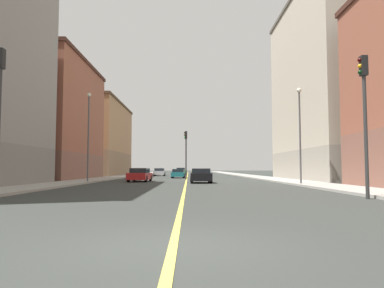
{
  "coord_description": "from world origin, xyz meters",
  "views": [
    {
      "loc": [
        0.27,
        -6.3,
        1.34
      ],
      "look_at": [
        0.59,
        30.75,
        3.84
      ],
      "focal_mm": 33.7,
      "sensor_mm": 36.0,
      "label": 1
    }
  ],
  "objects_px": {
    "building_right_distant": "(94,139)",
    "car_green": "(181,172)",
    "car_silver": "(159,172)",
    "car_red": "(140,175)",
    "building_left_mid": "(338,88)",
    "street_lamp_left_near": "(300,126)",
    "traffic_light_left_near": "(364,106)",
    "car_black": "(201,176)",
    "street_lamp_right_near": "(88,128)",
    "car_teal": "(178,173)",
    "traffic_light_median_far": "(186,148)",
    "building_right_midblock": "(44,120)",
    "car_orange": "(196,172)"
  },
  "relations": [
    {
      "from": "car_black",
      "to": "car_green",
      "type": "bearing_deg",
      "value": 94.1
    },
    {
      "from": "traffic_light_median_far",
      "to": "street_lamp_left_near",
      "type": "distance_m",
      "value": 17.4
    },
    {
      "from": "building_right_distant",
      "to": "traffic_light_left_near",
      "type": "bearing_deg",
      "value": -63.01
    },
    {
      "from": "car_silver",
      "to": "car_orange",
      "type": "height_order",
      "value": "car_silver"
    },
    {
      "from": "street_lamp_right_near",
      "to": "car_black",
      "type": "relative_size",
      "value": 2.03
    },
    {
      "from": "car_black",
      "to": "traffic_light_left_near",
      "type": "bearing_deg",
      "value": -68.8
    },
    {
      "from": "car_teal",
      "to": "traffic_light_median_far",
      "type": "bearing_deg",
      "value": -80.68
    },
    {
      "from": "street_lamp_right_near",
      "to": "car_black",
      "type": "xyz_separation_m",
      "value": [
        10.43,
        -0.34,
        -4.4
      ]
    },
    {
      "from": "building_right_midblock",
      "to": "car_orange",
      "type": "relative_size",
      "value": 3.83
    },
    {
      "from": "building_right_distant",
      "to": "traffic_light_left_near",
      "type": "height_order",
      "value": "building_right_distant"
    },
    {
      "from": "traffic_light_median_far",
      "to": "car_red",
      "type": "distance_m",
      "value": 8.75
    },
    {
      "from": "building_right_distant",
      "to": "car_red",
      "type": "relative_size",
      "value": 4.78
    },
    {
      "from": "car_orange",
      "to": "car_red",
      "type": "bearing_deg",
      "value": -100.15
    },
    {
      "from": "street_lamp_right_near",
      "to": "building_left_mid",
      "type": "bearing_deg",
      "value": 13.37
    },
    {
      "from": "building_left_mid",
      "to": "car_black",
      "type": "bearing_deg",
      "value": -157.31
    },
    {
      "from": "street_lamp_left_near",
      "to": "building_left_mid",
      "type": "bearing_deg",
      "value": 54.89
    },
    {
      "from": "building_left_mid",
      "to": "car_teal",
      "type": "xyz_separation_m",
      "value": [
        -18.17,
        10.32,
        -9.73
      ]
    },
    {
      "from": "building_right_midblock",
      "to": "street_lamp_right_near",
      "type": "distance_m",
      "value": 12.29
    },
    {
      "from": "building_right_distant",
      "to": "car_green",
      "type": "bearing_deg",
      "value": 19.54
    },
    {
      "from": "building_right_midblock",
      "to": "street_lamp_right_near",
      "type": "xyz_separation_m",
      "value": [
        7.89,
        -9.21,
        -2.0
      ]
    },
    {
      "from": "car_black",
      "to": "street_lamp_right_near",
      "type": "bearing_deg",
      "value": 178.15
    },
    {
      "from": "building_left_mid",
      "to": "car_red",
      "type": "xyz_separation_m",
      "value": [
        -21.61,
        -3.26,
        -9.67
      ]
    },
    {
      "from": "street_lamp_left_near",
      "to": "car_silver",
      "type": "distance_m",
      "value": 37.83
    },
    {
      "from": "building_right_distant",
      "to": "car_silver",
      "type": "bearing_deg",
      "value": -7.66
    },
    {
      "from": "car_silver",
      "to": "street_lamp_right_near",
      "type": "bearing_deg",
      "value": -97.97
    },
    {
      "from": "car_orange",
      "to": "car_red",
      "type": "xyz_separation_m",
      "value": [
        -6.37,
        -35.58,
        0.07
      ]
    },
    {
      "from": "building_right_distant",
      "to": "car_red",
      "type": "xyz_separation_m",
      "value": [
        12.31,
        -28.59,
        -5.87
      ]
    },
    {
      "from": "street_lamp_right_near",
      "to": "car_teal",
      "type": "relative_size",
      "value": 1.8
    },
    {
      "from": "street_lamp_left_near",
      "to": "car_silver",
      "type": "relative_size",
      "value": 1.79
    },
    {
      "from": "street_lamp_left_near",
      "to": "traffic_light_median_far",
      "type": "bearing_deg",
      "value": 121.84
    },
    {
      "from": "street_lamp_right_near",
      "to": "traffic_light_left_near",
      "type": "bearing_deg",
      "value": -45.78
    },
    {
      "from": "traffic_light_median_far",
      "to": "car_black",
      "type": "height_order",
      "value": "traffic_light_median_far"
    },
    {
      "from": "traffic_light_median_far",
      "to": "street_lamp_right_near",
      "type": "height_order",
      "value": "street_lamp_right_near"
    },
    {
      "from": "building_left_mid",
      "to": "car_red",
      "type": "height_order",
      "value": "building_left_mid"
    },
    {
      "from": "traffic_light_left_near",
      "to": "street_lamp_left_near",
      "type": "xyz_separation_m",
      "value": [
        1.02,
        12.57,
        0.62
      ]
    },
    {
      "from": "street_lamp_right_near",
      "to": "car_green",
      "type": "relative_size",
      "value": 1.88
    },
    {
      "from": "building_right_midblock",
      "to": "car_silver",
      "type": "relative_size",
      "value": 3.99
    },
    {
      "from": "car_silver",
      "to": "car_orange",
      "type": "bearing_deg",
      "value": 52.51
    },
    {
      "from": "traffic_light_median_far",
      "to": "car_red",
      "type": "relative_size",
      "value": 1.26
    },
    {
      "from": "car_black",
      "to": "car_teal",
      "type": "xyz_separation_m",
      "value": [
        -2.57,
        16.85,
        -0.04
      ]
    },
    {
      "from": "street_lamp_left_near",
      "to": "car_orange",
      "type": "height_order",
      "value": "street_lamp_left_near"
    },
    {
      "from": "street_lamp_left_near",
      "to": "car_green",
      "type": "distance_m",
      "value": 43.55
    },
    {
      "from": "car_orange",
      "to": "car_teal",
      "type": "height_order",
      "value": "car_teal"
    },
    {
      "from": "traffic_light_median_far",
      "to": "street_lamp_left_near",
      "type": "height_order",
      "value": "street_lamp_left_near"
    },
    {
      "from": "traffic_light_left_near",
      "to": "car_black",
      "type": "relative_size",
      "value": 1.57
    },
    {
      "from": "building_right_distant",
      "to": "car_silver",
      "type": "distance_m",
      "value": 13.53
    },
    {
      "from": "street_lamp_right_near",
      "to": "car_red",
      "type": "distance_m",
      "value": 6.88
    },
    {
      "from": "traffic_light_median_far",
      "to": "car_green",
      "type": "xyz_separation_m",
      "value": [
        -1.22,
        27.34,
        -3.07
      ]
    },
    {
      "from": "car_orange",
      "to": "car_green",
      "type": "height_order",
      "value": "car_green"
    },
    {
      "from": "traffic_light_median_far",
      "to": "car_green",
      "type": "relative_size",
      "value": 1.32
    }
  ]
}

